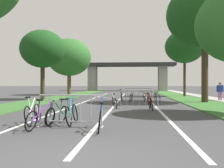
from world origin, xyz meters
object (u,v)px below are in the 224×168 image
object	(u,v)px
bicycle_black_8	(157,97)
bicycle_silver_11	(131,97)
bicycle_teal_0	(72,114)
bicycle_purple_2	(41,117)
bicycle_green_4	(57,114)
bicycle_red_5	(150,103)
tree_left_oak_near	(43,49)
crowd_barrier_second	(139,100)
tree_left_pine_far	(69,57)
bicycle_yellow_9	(145,96)
bicycle_silver_1	(114,102)
tree_right_pine_near	(185,47)
tree_right_oak_mid	(205,15)
pedestrian_waiting	(220,90)
bicycle_white_6	(33,113)
crowd_barrier_nearest	(70,111)
crowd_barrier_third	(138,95)
bicycle_orange_7	(121,96)
bicycle_blue_3	(100,118)
bicycle_teal_10	(144,97)

from	to	relation	value
bicycle_black_8	bicycle_silver_11	bearing A→B (deg)	-4.82
bicycle_teal_0	bicycle_purple_2	size ratio (longest dim) A/B	0.98
bicycle_green_4	bicycle_red_5	distance (m)	6.17
bicycle_green_4	bicycle_silver_11	size ratio (longest dim) A/B	0.94
tree_left_oak_near	crowd_barrier_second	size ratio (longest dim) A/B	2.88
tree_left_pine_far	bicycle_yellow_9	xyz separation A→B (m)	(9.05, -10.58, -4.37)
crowd_barrier_second	bicycle_black_8	bearing A→B (deg)	75.32
tree_left_oak_near	bicycle_silver_11	size ratio (longest dim) A/B	3.69
bicycle_silver_1	bicycle_purple_2	distance (m)	7.21
tree_right_pine_near	bicycle_teal_0	distance (m)	22.02
tree_right_oak_mid	pedestrian_waiting	world-z (taller)	tree_right_oak_mid
crowd_barrier_second	bicycle_red_5	distance (m)	0.82
bicycle_teal_0	pedestrian_waiting	world-z (taller)	pedestrian_waiting
tree_right_pine_near	bicycle_white_6	world-z (taller)	tree_right_pine_near
crowd_barrier_nearest	crowd_barrier_third	xyz separation A→B (m)	(2.45, 12.33, 0.00)
tree_left_oak_near	bicycle_orange_7	distance (m)	8.21
bicycle_blue_3	bicycle_teal_10	xyz separation A→B (m)	(1.83, 12.50, -0.02)
crowd_barrier_third	bicycle_red_5	bearing A→B (deg)	-85.96
crowd_barrier_nearest	bicycle_silver_1	xyz separation A→B (m)	(0.96, 6.57, -0.16)
tree_right_oak_mid	bicycle_orange_7	xyz separation A→B (m)	(-6.24, 1.52, -6.10)
tree_right_oak_mid	crowd_barrier_second	bearing A→B (deg)	-134.57
bicycle_purple_2	bicycle_teal_10	xyz separation A→B (m)	(3.69, 12.40, -0.01)
tree_right_oak_mid	tree_left_pine_far	bearing A→B (deg)	137.48
crowd_barrier_second	bicycle_red_5	bearing A→B (deg)	-46.81
tree_left_oak_near	tree_right_oak_mid	size ratio (longest dim) A/B	0.69
crowd_barrier_third	bicycle_yellow_9	bearing A→B (deg)	42.51
tree_left_pine_far	tree_right_pine_near	xyz separation A→B (m)	(13.72, -2.97, 0.75)
crowd_barrier_nearest	bicycle_silver_1	world-z (taller)	crowd_barrier_nearest
bicycle_purple_2	bicycle_silver_11	xyz separation A→B (m)	(2.71, 12.15, -0.00)
crowd_barrier_third	bicycle_silver_11	xyz separation A→B (m)	(-0.55, -0.61, -0.16)
tree_left_oak_near	crowd_barrier_nearest	world-z (taller)	tree_left_oak_near
bicycle_silver_11	bicycle_black_8	bearing A→B (deg)	13.22
bicycle_white_6	tree_left_oak_near	bearing A→B (deg)	105.31
bicycle_black_8	bicycle_yellow_9	size ratio (longest dim) A/B	0.95
tree_right_oak_mid	crowd_barrier_third	size ratio (longest dim) A/B	4.14
crowd_barrier_second	bicycle_purple_2	bearing A→B (deg)	-115.79
tree_left_pine_far	bicycle_purple_2	size ratio (longest dim) A/B	4.11
bicycle_purple_2	pedestrian_waiting	distance (m)	16.54
tree_left_oak_near	bicycle_teal_10	distance (m)	9.91
bicycle_red_5	crowd_barrier_third	bearing A→B (deg)	-89.73
bicycle_green_4	bicycle_silver_11	distance (m)	11.49
crowd_barrier_third	bicycle_teal_10	size ratio (longest dim) A/B	1.25
bicycle_white_6	pedestrian_waiting	size ratio (longest dim) A/B	1.09
tree_right_oak_mid	crowd_barrier_second	size ratio (longest dim) A/B	4.16
tree_right_pine_near	crowd_barrier_nearest	xyz separation A→B (m)	(-7.69, -20.46, -4.97)
tree_right_pine_near	bicycle_red_5	xyz separation A→B (m)	(-4.76, -14.89, -5.10)
crowd_barrier_second	bicycle_orange_7	bearing A→B (deg)	101.18
bicycle_silver_1	bicycle_purple_2	world-z (taller)	bicycle_purple_2
crowd_barrier_third	bicycle_teal_0	xyz separation A→B (m)	(-2.53, -11.84, -0.14)
bicycle_blue_3	bicycle_teal_10	world-z (taller)	bicycle_blue_3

